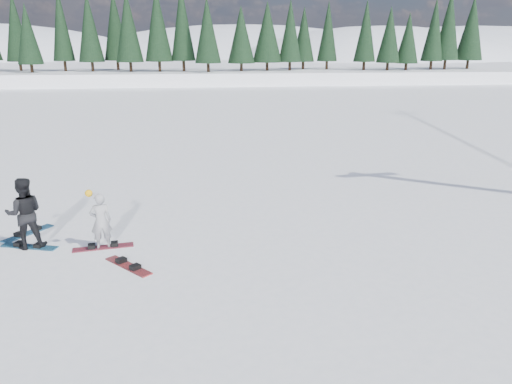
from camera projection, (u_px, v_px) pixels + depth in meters
ground at (160, 254)px, 12.34m from camera, size 420.00×420.00×0.00m
alpine_backdrop at (165, 93)px, 195.01m from camera, size 412.50×227.00×53.20m
snowboarder_woman at (101, 221)px, 12.50m from camera, size 0.61×0.49×1.59m
snowboarder_man at (24, 213)px, 12.50m from camera, size 1.03×0.89×1.84m
snowboard_woman at (103, 247)px, 12.72m from camera, size 1.53×0.52×0.03m
snowboard_man at (29, 247)px, 12.76m from camera, size 1.52×0.71×0.03m
snowboard_loose_b at (128, 266)px, 11.66m from camera, size 1.21×1.30×0.03m
snowboard_loose_a at (28, 233)px, 13.66m from camera, size 1.10×1.39×0.03m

